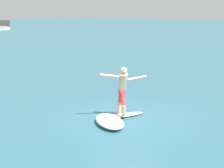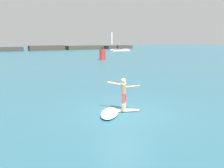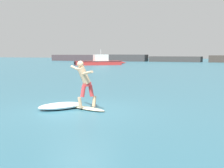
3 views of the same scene
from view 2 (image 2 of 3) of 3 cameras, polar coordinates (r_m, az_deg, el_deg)
ground_plane at (r=11.60m, az=3.07°, el=-7.56°), size 200.00×200.00×0.00m
rock_jetty_breakwater at (r=71.70m, az=-23.50°, el=8.48°), size 74.70×5.24×5.80m
surfboard at (r=11.89m, az=2.95°, el=-6.86°), size 1.94×1.12×0.21m
surfer at (r=11.48m, az=3.09°, el=-1.87°), size 1.40×1.09×1.77m
small_boat_offshore at (r=66.76m, az=2.07°, el=9.07°), size 6.78×1.92×2.54m
channel_marker_buoy at (r=39.50m, az=-2.50°, el=7.74°), size 1.07×1.07×2.23m
wave_foam_at_tail at (r=11.21m, az=-0.69°, el=-7.61°), size 1.72×1.96×0.24m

